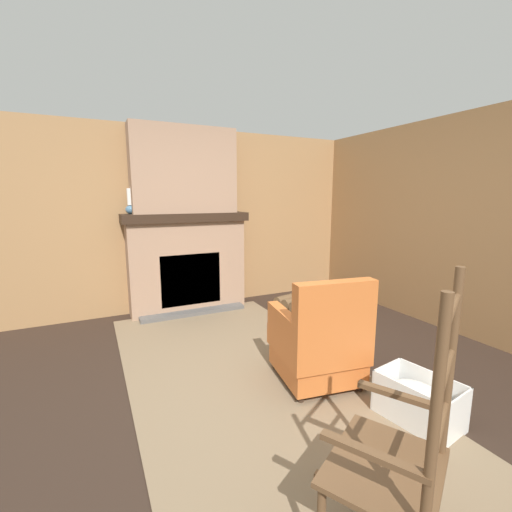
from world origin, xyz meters
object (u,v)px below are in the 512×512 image
object	(u,v)px
armchair	(319,343)
firewood_stack	(295,307)
rocking_chair	(395,473)
laundry_basket	(419,400)
oil_lamp_vase	(130,205)
storage_case	(225,207)

from	to	relation	value
armchair	firewood_stack	distance (m)	1.61
firewood_stack	rocking_chair	bearing A→B (deg)	-24.66
rocking_chair	laundry_basket	xyz separation A→B (m)	(-0.58, 0.90, -0.27)
rocking_chair	firewood_stack	size ratio (longest dim) A/B	2.60
oil_lamp_vase	firewood_stack	bearing A→B (deg)	64.15
firewood_stack	laundry_basket	xyz separation A→B (m)	(2.16, -0.36, 0.03)
firewood_stack	laundry_basket	world-z (taller)	laundry_basket
storage_case	laundry_basket	bearing A→B (deg)	4.32
oil_lamp_vase	laundry_basket	bearing A→B (deg)	25.78
rocking_chair	storage_case	size ratio (longest dim) A/B	6.02
armchair	firewood_stack	world-z (taller)	armchair
oil_lamp_vase	armchair	bearing A→B (deg)	26.29
rocking_chair	oil_lamp_vase	world-z (taller)	oil_lamp_vase
storage_case	firewood_stack	bearing A→B (deg)	33.74
firewood_stack	oil_lamp_vase	world-z (taller)	oil_lamp_vase
armchair	oil_lamp_vase	size ratio (longest dim) A/B	2.96
armchair	firewood_stack	size ratio (longest dim) A/B	1.90
armchair	rocking_chair	world-z (taller)	rocking_chair
armchair	firewood_stack	xyz separation A→B (m)	(-1.45, 0.68, -0.22)
rocking_chair	laundry_basket	size ratio (longest dim) A/B	2.22
laundry_basket	oil_lamp_vase	xyz separation A→B (m)	(-3.05, -1.47, 1.27)
armchair	rocking_chair	size ratio (longest dim) A/B	0.73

